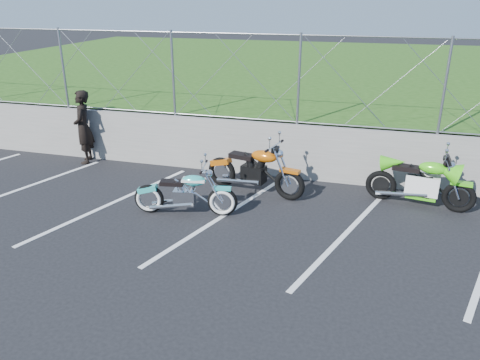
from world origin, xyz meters
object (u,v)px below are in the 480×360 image
(naked_orange, at_px, (256,172))
(person_standing, at_px, (83,127))
(cruiser_turquoise, at_px, (187,195))
(sportbike_green, at_px, (421,184))

(naked_orange, relative_size, person_standing, 1.23)
(cruiser_turquoise, bearing_deg, naked_orange, 43.01)
(naked_orange, height_order, sportbike_green, naked_orange)
(person_standing, bearing_deg, cruiser_turquoise, 36.12)
(cruiser_turquoise, xyz_separation_m, person_standing, (-3.66, 2.18, 0.52))
(naked_orange, bearing_deg, sportbike_green, 17.19)
(naked_orange, xyz_separation_m, person_standing, (-4.70, 0.78, 0.44))
(cruiser_turquoise, xyz_separation_m, sportbike_green, (4.43, 1.67, 0.07))
(sportbike_green, bearing_deg, cruiser_turquoise, -149.84)
(sportbike_green, relative_size, person_standing, 1.15)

